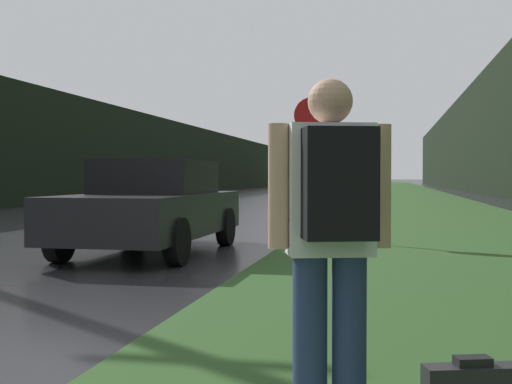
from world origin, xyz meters
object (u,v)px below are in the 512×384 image
at_px(stop_sign, 312,152).
at_px(car_passing_far, 324,186).
at_px(car_passing_near, 153,206).
at_px(car_oncoming, 297,183).
at_px(delivery_truck, 325,171).
at_px(hitchhiker_with_backpack, 332,232).

bearing_deg(stop_sign, car_passing_far, 95.05).
distance_m(car_passing_near, car_oncoming, 43.26).
distance_m(stop_sign, delivery_truck, 64.84).
distance_m(car_passing_far, delivery_truck, 39.66).
bearing_deg(delivery_truck, stop_sign, -84.74).
height_order(car_passing_near, car_oncoming, car_passing_near).
relative_size(hitchhiker_with_backpack, car_passing_far, 0.35).
bearing_deg(car_passing_far, car_passing_near, 90.00).
xyz_separation_m(car_oncoming, delivery_truck, (-0.00, 24.09, 1.17)).
bearing_deg(delivery_truck, car_passing_near, -86.83).
xyz_separation_m(hitchhiker_with_backpack, car_passing_far, (-3.40, 34.40, -0.27)).
bearing_deg(car_oncoming, car_passing_far, -76.38).
bearing_deg(stop_sign, hitchhiker_with_backpack, -82.74).
bearing_deg(car_oncoming, car_passing_near, -85.06).
distance_m(hitchhiker_with_backpack, car_passing_far, 34.57).
bearing_deg(car_passing_near, delivery_truck, -86.83).
xyz_separation_m(car_passing_near, delivery_truck, (-3.72, 67.19, 1.14)).
bearing_deg(car_oncoming, hitchhiker_with_backpack, -81.85).
relative_size(hitchhiker_with_backpack, delivery_truck, 0.20).
relative_size(car_passing_far, delivery_truck, 0.57).
bearing_deg(delivery_truck, car_oncoming, -90.00).
distance_m(stop_sign, car_passing_far, 25.22).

